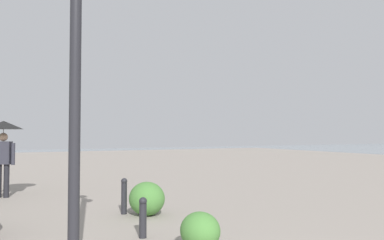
# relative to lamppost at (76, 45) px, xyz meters

# --- Properties ---
(lamppost) EXTENTS (0.98, 0.28, 4.20)m
(lamppost) POSITION_rel_lamppost_xyz_m (0.00, 0.00, 0.00)
(lamppost) COLOR #232328
(lamppost) RESTS_ON ground
(pedestrian) EXTENTS (1.00, 1.00, 2.03)m
(pedestrian) POSITION_rel_lamppost_xyz_m (6.52, 0.69, -1.18)
(pedestrian) COLOR black
(pedestrian) RESTS_ON ground
(bollard_near) EXTENTS (0.13, 0.13, 0.66)m
(bollard_near) POSITION_rel_lamppost_xyz_m (1.11, -1.29, -2.44)
(bollard_near) COLOR #232328
(bollard_near) RESTS_ON ground
(bollard_mid) EXTENTS (0.13, 0.13, 0.75)m
(bollard_mid) POSITION_rel_lamppost_xyz_m (3.04, -1.56, -2.39)
(bollard_mid) COLOR #232328
(bollard_mid) RESTS_ON ground
(shrub_low) EXTENTS (0.81, 0.73, 0.69)m
(shrub_low) POSITION_rel_lamppost_xyz_m (2.69, -1.94, -2.44)
(shrub_low) COLOR #477F38
(shrub_low) RESTS_ON ground
(shrub_round) EXTENTS (0.64, 0.58, 0.54)m
(shrub_round) POSITION_rel_lamppost_xyz_m (0.13, -1.82, -2.51)
(shrub_round) COLOR #477F38
(shrub_round) RESTS_ON ground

